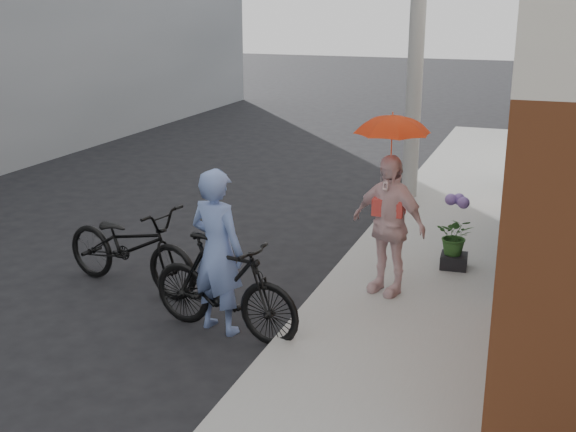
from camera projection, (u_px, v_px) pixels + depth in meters
The scene contains 11 objects.
ground at pixel (214, 323), 8.41m from camera, with size 80.00×80.00×0.00m, color black.
sidewalk at pixel (425, 281), 9.49m from camera, with size 2.20×24.00×0.12m, color #999993.
curb at pixel (340, 270), 9.88m from camera, with size 0.12×24.00×0.12m, color #9E9E99.
utility_pole at pixel (418, 6), 12.42m from camera, with size 0.28×0.28×7.00m, color #9E9E99.
officer at pixel (217, 252), 7.98m from camera, with size 0.69×0.45×1.89m, color #6980BB.
bike_left at pixel (131, 246), 9.30m from camera, with size 0.75×2.16×1.13m, color black.
bike_right at pixel (224, 286), 7.99m from camera, with size 0.54×1.91×1.14m, color black.
kimono_woman at pixel (388, 225), 8.78m from camera, with size 1.02×0.42×1.74m, color beige.
parasol at pixel (392, 123), 8.42m from camera, with size 0.86×0.86×0.75m, color #F54C1C.
planter at pixel (454, 261), 9.80m from camera, with size 0.35×0.35×0.19m, color black.
potted_plant at pixel (456, 236), 9.69m from camera, with size 0.48×0.42×0.54m, color #2B5823.
Camera 1 is at (3.47, -6.91, 3.63)m, focal length 45.00 mm.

